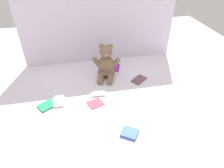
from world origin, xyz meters
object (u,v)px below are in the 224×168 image
book_case_3 (47,106)px  book_case_4 (95,103)px  teddy_bear (106,65)px  book_case_0 (129,133)px  book_case_5 (114,67)px  book_case_2 (139,80)px  book_case_6 (59,101)px  book_case_1 (98,93)px

book_case_3 → book_case_4: book_case_3 is taller
teddy_bear → book_case_0: (0.03, -0.68, -0.10)m
book_case_4 → book_case_5: 0.53m
book_case_3 → book_case_5: (0.59, 0.43, -0.00)m
book_case_3 → book_case_5: size_ratio=0.88×
book_case_3 → book_case_5: bearing=91.9°
book_case_2 → book_case_3: (-0.76, -0.19, 0.00)m
book_case_0 → book_case_5: size_ratio=0.76×
book_case_2 → book_case_6: size_ratio=0.99×
book_case_0 → book_case_4: book_case_0 is taller
teddy_bear → book_case_0: bearing=-72.5°
book_case_1 → book_case_3: (-0.39, -0.07, -0.00)m
book_case_0 → book_case_5: 0.80m
book_case_5 → book_case_6: size_ratio=0.98×
book_case_2 → book_case_3: same height
teddy_bear → book_case_1: teddy_bear is taller
book_case_2 → book_case_4: (-0.41, -0.23, -0.00)m
book_case_0 → teddy_bear: bearing=35.0°
book_case_6 → book_case_5: bearing=40.3°
book_case_1 → book_case_2: size_ratio=0.84×
book_case_4 → book_case_6: bearing=-126.8°
teddy_bear → book_case_4: teddy_bear is taller
book_case_3 → book_case_4: (0.35, -0.04, -0.00)m
book_case_0 → book_case_6: 0.59m
teddy_bear → book_case_4: bearing=-96.8°
teddy_bear → book_case_3: 0.60m
book_case_0 → book_case_1: (-0.14, 0.44, -0.00)m
book_case_1 → book_case_3: bearing=-77.3°
book_case_4 → book_case_6: (-0.26, 0.08, 0.00)m
book_case_4 → book_case_6: book_case_6 is taller
book_case_2 → book_case_6: (-0.67, -0.15, 0.00)m
book_case_2 → book_case_4: bearing=80.5°
book_case_3 → book_case_6: (0.09, 0.03, 0.00)m
teddy_bear → book_case_2: 0.31m
book_case_0 → book_case_6: size_ratio=0.74×
book_case_0 → book_case_3: bearing=87.8°
book_case_1 → book_case_3: 0.39m
teddy_bear → book_case_5: teddy_bear is taller
teddy_bear → book_case_1: 0.29m
book_case_4 → book_case_3: bearing=-117.4°
book_case_4 → book_case_0: bearing=7.4°
teddy_bear → book_case_1: bearing=-98.9°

